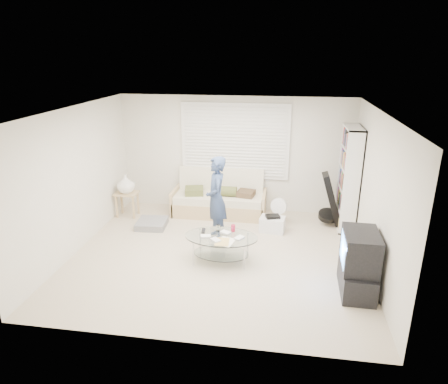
% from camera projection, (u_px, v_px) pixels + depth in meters
% --- Properties ---
extents(ground, '(5.00, 5.00, 0.00)m').
position_uv_depth(ground, '(218.00, 255.00, 6.97)').
color(ground, tan).
rests_on(ground, ground).
extents(room_shell, '(5.02, 4.52, 2.51)m').
position_uv_depth(room_shell, '(222.00, 158.00, 6.88)').
color(room_shell, silver).
rests_on(room_shell, ground).
extents(window_blinds, '(2.32, 0.08, 1.62)m').
position_uv_depth(window_blinds, '(235.00, 141.00, 8.51)').
color(window_blinds, silver).
rests_on(window_blinds, ground).
extents(futon_sofa, '(2.00, 0.80, 0.98)m').
position_uv_depth(futon_sofa, '(219.00, 200.00, 8.65)').
color(futon_sofa, tan).
rests_on(futon_sofa, ground).
extents(grey_floor_pillow, '(0.62, 0.62, 0.13)m').
position_uv_depth(grey_floor_pillow, '(152.00, 224.00, 8.09)').
color(grey_floor_pillow, slate).
rests_on(grey_floor_pillow, ground).
extents(side_table, '(0.47, 0.37, 0.92)m').
position_uv_depth(side_table, '(126.00, 186.00, 8.43)').
color(side_table, tan).
rests_on(side_table, ground).
extents(bookshelf, '(0.32, 0.86, 2.03)m').
position_uv_depth(bookshelf, '(349.00, 179.00, 7.78)').
color(bookshelf, white).
rests_on(bookshelf, ground).
extents(guitar_case, '(0.46, 0.40, 1.06)m').
position_uv_depth(guitar_case, '(331.00, 203.00, 8.03)').
color(guitar_case, black).
rests_on(guitar_case, ground).
extents(floor_fan, '(0.35, 0.23, 0.57)m').
position_uv_depth(floor_fan, '(278.00, 209.00, 8.13)').
color(floor_fan, white).
rests_on(floor_fan, ground).
extents(storage_bin, '(0.52, 0.40, 0.33)m').
position_uv_depth(storage_bin, '(272.00, 224.00, 7.86)').
color(storage_bin, white).
rests_on(storage_bin, ground).
extents(tv_unit, '(0.50, 0.88, 0.95)m').
position_uv_depth(tv_unit, '(358.00, 263.00, 5.78)').
color(tv_unit, black).
rests_on(tv_unit, ground).
extents(coffee_table, '(1.24, 0.80, 0.57)m').
position_uv_depth(coffee_table, '(221.00, 241.00, 6.67)').
color(coffee_table, silver).
rests_on(coffee_table, ground).
extents(standing_person, '(0.52, 0.66, 1.60)m').
position_uv_depth(standing_person, '(216.00, 199.00, 7.34)').
color(standing_person, navy).
rests_on(standing_person, ground).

